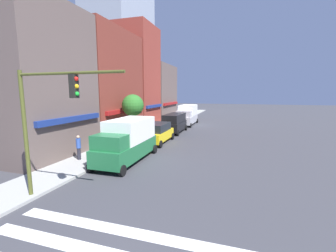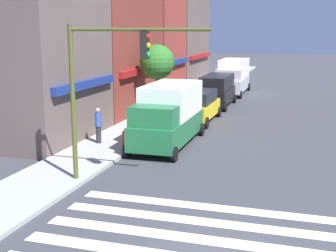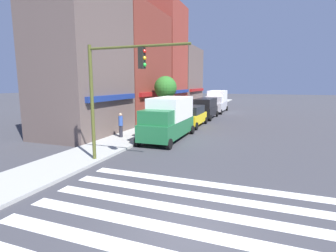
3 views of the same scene
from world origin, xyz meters
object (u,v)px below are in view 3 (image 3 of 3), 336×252
box_truck_silver (217,101)px  pedestrian_blue_shirt (121,125)px  van_black (206,107)px  pedestrian_red_jacket (170,110)px  fire_hydrant (137,133)px  traffic_signal (113,82)px  box_truck_green (168,118)px  suv_yellow (192,115)px  street_tree (165,88)px

box_truck_silver → pedestrian_blue_shirt: 21.07m
van_black → box_truck_silver: box_truck_silver is taller
pedestrian_red_jacket → fire_hydrant: 11.90m
traffic_signal → pedestrian_red_jacket: size_ratio=3.34×
box_truck_silver → pedestrian_red_jacket: 10.22m
box_truck_green → pedestrian_red_jacket: bearing=19.1°
suv_yellow → pedestrian_blue_shirt: suv_yellow is taller
traffic_signal → suv_yellow: bearing=-1.9°
box_truck_green → van_black: (12.40, -0.00, -0.30)m
fire_hydrant → street_tree: (8.28, 1.10, 3.01)m
traffic_signal → box_truck_silver: traffic_signal is taller
box_truck_silver → street_tree: size_ratio=1.35×
traffic_signal → suv_yellow: 13.27m
van_black → pedestrian_red_jacket: van_black is taller
traffic_signal → pedestrian_blue_shirt: traffic_signal is taller
box_truck_silver → pedestrian_red_jacket: box_truck_silver is taller
box_truck_silver → fire_hydrant: bearing=174.9°
box_truck_silver → fire_hydrant: box_truck_silver is taller
box_truck_green → suv_yellow: (6.38, 0.00, -0.56)m
pedestrian_blue_shirt → traffic_signal: bearing=166.1°
suv_yellow → van_black: 6.02m
street_tree → fire_hydrant: bearing=-172.4°
street_tree → van_black: bearing=-26.0°
pedestrian_blue_shirt → pedestrian_red_jacket: same height
traffic_signal → pedestrian_red_jacket: bearing=10.8°
fire_hydrant → suv_yellow: bearing=-12.0°
van_black → suv_yellow: bearing=179.4°
pedestrian_red_jacket → fire_hydrant: size_ratio=2.10×
street_tree → box_truck_silver: bearing=-12.2°
box_truck_silver → street_tree: (-13.00, 2.80, 2.04)m
pedestrian_blue_shirt → pedestrian_red_jacket: 11.27m
suv_yellow → fire_hydrant: 8.19m
pedestrian_blue_shirt → street_tree: bearing=-45.5°
box_truck_green → van_black: size_ratio=1.24×
box_truck_silver → street_tree: street_tree is taller
pedestrian_red_jacket → street_tree: street_tree is taller
van_black → box_truck_silver: size_ratio=0.81×
suv_yellow → pedestrian_red_jacket: size_ratio=2.66×
fire_hydrant → street_tree: size_ratio=0.18×
box_truck_green → street_tree: (6.66, 2.80, 2.04)m
traffic_signal → suv_yellow: (12.91, -0.44, -3.07)m
box_truck_green → pedestrian_blue_shirt: box_truck_green is taller
box_truck_green → traffic_signal: bearing=175.5°
box_truck_silver → pedestrian_red_jacket: bearing=158.7°
van_black → street_tree: bearing=153.3°
box_truck_green → box_truck_silver: 19.66m
box_truck_green → suv_yellow: 6.40m
pedestrian_red_jacket → fire_hydrant: bearing=-37.5°
suv_yellow → pedestrian_blue_shirt: 8.21m
van_black → box_truck_silver: bearing=-0.6°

